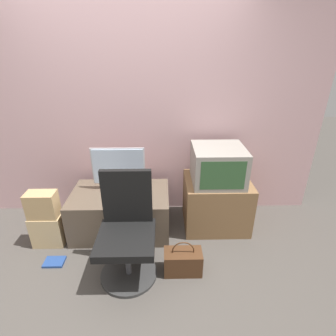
{
  "coord_description": "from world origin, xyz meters",
  "views": [
    {
      "loc": [
        0.37,
        -1.6,
        1.91
      ],
      "look_at": [
        0.42,
        0.94,
        0.73
      ],
      "focal_mm": 28.0,
      "sensor_mm": 36.0,
      "label": 1
    }
  ],
  "objects": [
    {
      "name": "desk",
      "position": [
        -0.1,
        0.85,
        0.24
      ],
      "size": [
        1.05,
        0.65,
        0.48
      ],
      "color": "brown",
      "rests_on": "ground_plane"
    },
    {
      "name": "keyboard",
      "position": [
        -0.11,
        0.79,
        0.48
      ],
      "size": [
        0.31,
        0.13,
        0.01
      ],
      "color": "silver",
      "rests_on": "desk"
    },
    {
      "name": "book",
      "position": [
        -0.69,
        0.34,
        0.01
      ],
      "size": [
        0.19,
        0.14,
        0.02
      ],
      "color": "navy",
      "rests_on": "ground_plane"
    },
    {
      "name": "main_monitor",
      "position": [
        -0.11,
        0.95,
        0.72
      ],
      "size": [
        0.57,
        0.18,
        0.48
      ],
      "color": "silver",
      "rests_on": "desk"
    },
    {
      "name": "side_stand",
      "position": [
        0.97,
        0.94,
        0.29
      ],
      "size": [
        0.71,
        0.59,
        0.58
      ],
      "color": "olive",
      "rests_on": "ground_plane"
    },
    {
      "name": "cardboard_box_lower",
      "position": [
        -0.84,
        0.62,
        0.17
      ],
      "size": [
        0.32,
        0.19,
        0.35
      ],
      "color": "#D1B27F",
      "rests_on": "ground_plane"
    },
    {
      "name": "crt_tv",
      "position": [
        0.95,
        0.92,
        0.77
      ],
      "size": [
        0.54,
        0.52,
        0.39
      ],
      "color": "gray",
      "rests_on": "side_stand"
    },
    {
      "name": "office_chair",
      "position": [
        0.05,
        0.24,
        0.42
      ],
      "size": [
        0.51,
        0.51,
        0.97
      ],
      "color": "#333333",
      "rests_on": "ground_plane"
    },
    {
      "name": "cardboard_box_upper",
      "position": [
        -0.84,
        0.62,
        0.48
      ],
      "size": [
        0.29,
        0.17,
        0.27
      ],
      "color": "tan",
      "rests_on": "cardboard_box_lower"
    },
    {
      "name": "mouse",
      "position": [
        0.11,
        0.78,
        0.49
      ],
      "size": [
        0.06,
        0.04,
        0.03
      ],
      "color": "#4C4C51",
      "rests_on": "desk"
    },
    {
      "name": "ground_plane",
      "position": [
        0.0,
        0.0,
        0.0
      ],
      "size": [
        12.0,
        12.0,
        0.0
      ],
      "primitive_type": "plane",
      "color": "#4C4742"
    },
    {
      "name": "wall_back",
      "position": [
        0.0,
        1.32,
        1.3
      ],
      "size": [
        4.4,
        0.05,
        2.6
      ],
      "color": "beige",
      "rests_on": "ground_plane"
    },
    {
      "name": "handbag",
      "position": [
        0.54,
        0.21,
        0.12
      ],
      "size": [
        0.35,
        0.18,
        0.34
      ],
      "color": "#4C2D19",
      "rests_on": "ground_plane"
    }
  ]
}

